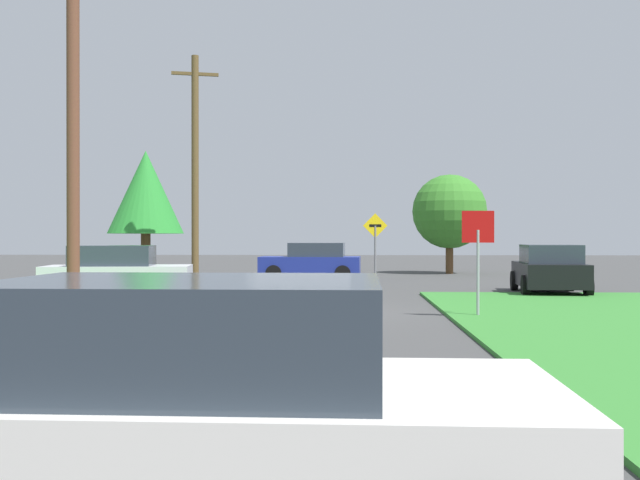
% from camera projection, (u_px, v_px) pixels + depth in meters
% --- Properties ---
extents(ground_plane, '(120.00, 120.00, 0.00)m').
position_uv_depth(ground_plane, '(300.00, 312.00, 18.76)').
color(ground_plane, '#404040').
extents(lane_stripe_center, '(0.20, 14.00, 0.01)m').
position_uv_depth(lane_stripe_center, '(262.00, 367.00, 10.76)').
color(lane_stripe_center, yellow).
rests_on(lane_stripe_center, ground).
extents(stop_sign, '(0.73, 0.07, 2.47)m').
position_uv_depth(stop_sign, '(478.00, 243.00, 17.33)').
color(stop_sign, '#9EA0A8').
rests_on(stop_sign, ground).
extents(car_approaching_junction, '(4.41, 2.23, 1.62)m').
position_uv_depth(car_approaching_junction, '(312.00, 261.00, 32.88)').
color(car_approaching_junction, navy).
rests_on(car_approaching_junction, ground).
extents(car_on_crossroad, '(2.44, 4.39, 1.62)m').
position_uv_depth(car_on_crossroad, '(549.00, 269.00, 24.83)').
color(car_on_crossroad, black).
rests_on(car_on_crossroad, ground).
extents(car_behind_on_main_road, '(4.04, 2.15, 1.62)m').
position_uv_depth(car_behind_on_main_road, '(210.00, 419.00, 4.40)').
color(car_behind_on_main_road, white).
rests_on(car_behind_on_main_road, ground).
extents(parked_car_near_building, '(4.44, 2.49, 1.62)m').
position_uv_depth(parked_car_near_building, '(117.00, 273.00, 22.47)').
color(parked_car_near_building, silver).
rests_on(parked_car_near_building, ground).
extents(utility_pole_near, '(1.80, 0.27, 7.92)m').
position_uv_depth(utility_pole_near, '(73.00, 133.00, 16.13)').
color(utility_pole_near, brown).
rests_on(utility_pole_near, ground).
extents(utility_pole_mid, '(1.77, 0.58, 8.88)m').
position_uv_depth(utility_pole_mid, '(195.00, 167.00, 29.11)').
color(utility_pole_mid, brown).
rests_on(utility_pole_mid, ground).
extents(direction_sign, '(0.90, 0.16, 2.74)m').
position_uv_depth(direction_sign, '(375.00, 242.00, 27.60)').
color(direction_sign, slate).
rests_on(direction_sign, ground).
extents(oak_tree_left, '(3.33, 3.33, 5.69)m').
position_uv_depth(oak_tree_left, '(146.00, 193.00, 33.29)').
color(oak_tree_left, brown).
rests_on(oak_tree_left, ground).
extents(pine_tree_center, '(3.79, 3.79, 5.07)m').
position_uv_depth(pine_tree_center, '(449.00, 212.00, 38.52)').
color(pine_tree_center, brown).
rests_on(pine_tree_center, ground).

